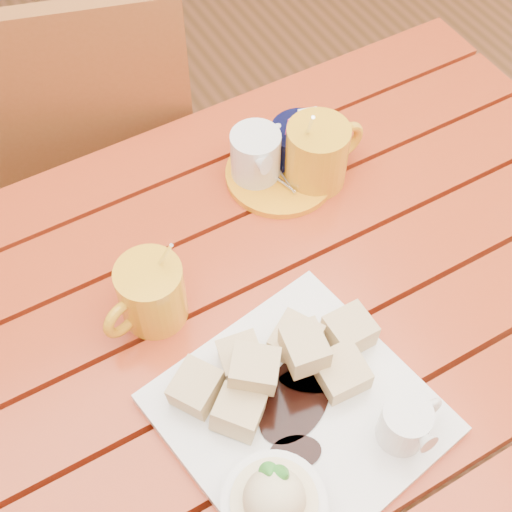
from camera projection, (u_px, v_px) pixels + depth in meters
ground at (262, 494)px, 1.55m from camera, size 5.00×5.00×0.00m
table at (265, 359)px, 1.03m from camera, size 1.20×0.79×0.75m
dessert_plate at (294, 428)px, 0.82m from camera, size 0.33×0.33×0.12m
coffee_mug_left at (150, 294)px, 0.90m from camera, size 0.12×0.09×0.14m
coffee_mug_right at (318, 153)px, 1.04m from camera, size 0.13×0.09×0.15m
cream_pitcher at (257, 156)px, 1.04m from camera, size 0.11×0.09×0.09m
sugar_caddy at (300, 144)px, 1.07m from camera, size 0.09×0.09×0.10m
orange_saucer at (281, 174)px, 1.08m from camera, size 0.17×0.17×0.02m
chair_far at (74, 161)px, 1.39m from camera, size 0.57×0.57×0.96m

